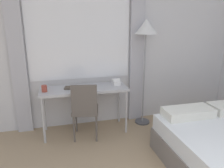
# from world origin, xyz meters

# --- Properties ---
(wall_back_with_window) EXTENTS (5.76, 0.13, 2.70)m
(wall_back_with_window) POSITION_xyz_m (-0.06, 3.39, 1.35)
(wall_back_with_window) COLOR silver
(wall_back_with_window) RESTS_ON ground_plane
(desk) EXTENTS (1.39, 0.51, 0.77)m
(desk) POSITION_xyz_m (-0.48, 3.05, 0.71)
(desk) COLOR #B2B2B7
(desk) RESTS_ON ground_plane
(desk_chair) EXTENTS (0.47, 0.47, 0.92)m
(desk_chair) POSITION_xyz_m (-0.51, 2.81, 0.53)
(desk_chair) COLOR #59514C
(desk_chair) RESTS_ON ground_plane
(standing_lamp) EXTENTS (0.37, 0.37, 1.84)m
(standing_lamp) POSITION_xyz_m (0.58, 3.12, 1.59)
(standing_lamp) COLOR #4C4C51
(standing_lamp) RESTS_ON ground_plane
(telephone) EXTENTS (0.13, 0.17, 0.10)m
(telephone) POSITION_xyz_m (0.07, 3.10, 0.82)
(telephone) COLOR white
(telephone) RESTS_ON desk
(book) EXTENTS (0.28, 0.21, 0.02)m
(book) POSITION_xyz_m (-0.66, 3.06, 0.79)
(book) COLOR #4C4238
(book) RESTS_ON desk
(mug) EXTENTS (0.08, 0.08, 0.10)m
(mug) POSITION_xyz_m (-1.09, 3.00, 0.82)
(mug) COLOR #993F33
(mug) RESTS_ON desk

